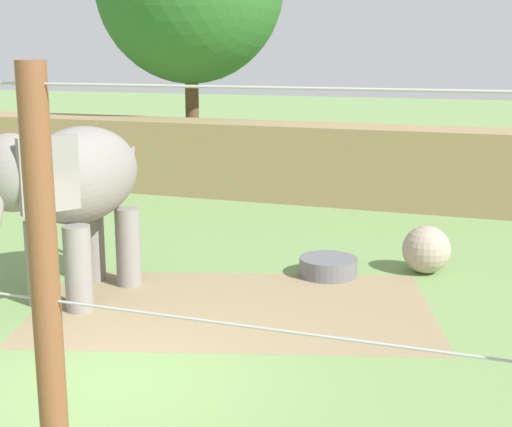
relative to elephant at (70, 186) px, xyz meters
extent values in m
plane|color=#759956|center=(2.24, -2.54, -1.98)|extent=(120.00, 120.00, 0.00)
cube|color=#937F5B|center=(2.70, 0.52, -1.98)|extent=(7.33, 5.53, 0.01)
cube|color=#997F56|center=(2.24, 9.64, -0.90)|extent=(36.00, 1.80, 2.16)
cylinder|color=gray|center=(0.36, -0.44, -1.27)|extent=(0.45, 0.45, 1.43)
cylinder|color=gray|center=(-0.42, -0.39, -1.27)|extent=(0.45, 0.45, 1.43)
cylinder|color=gray|center=(0.46, 1.01, -1.27)|extent=(0.45, 0.45, 1.43)
cylinder|color=gray|center=(-0.32, 1.06, -1.27)|extent=(0.45, 0.45, 1.43)
ellipsoid|color=gray|center=(0.02, 0.31, 0.14)|extent=(1.61, 2.74, 1.63)
ellipsoid|color=gray|center=(-0.09, -1.35, 0.42)|extent=(1.19, 1.08, 1.18)
cube|color=gray|center=(0.52, -1.29, 0.42)|extent=(0.53, 0.85, 1.12)
cylinder|color=gray|center=(0.12, 1.78, 0.04)|extent=(0.12, 0.32, 0.81)
sphere|color=tan|center=(5.46, 3.58, -1.52)|extent=(0.92, 0.92, 0.92)
cylinder|color=brown|center=(3.66, -5.78, 0.07)|extent=(0.22, 0.22, 4.10)
cylinder|color=slate|center=(3.74, 2.77, -1.81)|extent=(1.10, 1.10, 0.35)
cylinder|color=#38607A|center=(3.74, 2.77, -1.66)|extent=(1.01, 1.01, 0.02)
cylinder|color=brown|center=(-3.40, 12.32, 0.01)|extent=(0.44, 0.44, 3.98)
cylinder|color=brown|center=(-3.12, 11.70, -0.12)|extent=(0.44, 0.44, 3.73)
camera|label=1|loc=(6.88, -10.11, 2.17)|focal=50.92mm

